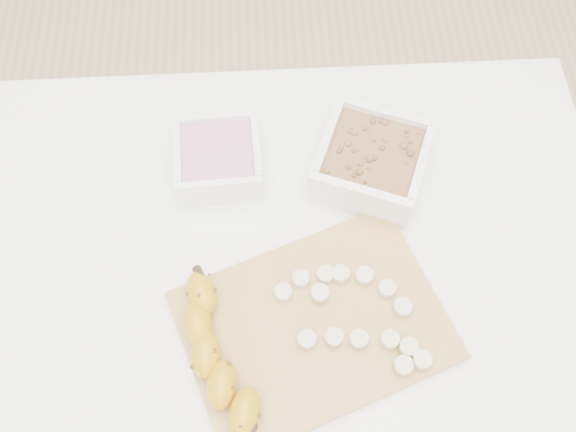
{
  "coord_description": "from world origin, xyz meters",
  "views": [
    {
      "loc": [
        -0.02,
        -0.39,
        1.64
      ],
      "look_at": [
        0.0,
        0.03,
        0.81
      ],
      "focal_mm": 40.0,
      "sensor_mm": 36.0,
      "label": 1
    }
  ],
  "objects_px": {
    "bowl_yogurt": "(218,158)",
    "cutting_board": "(314,325)",
    "table": "(289,275)",
    "bowl_granola": "(371,161)",
    "banana": "(218,356)"
  },
  "relations": [
    {
      "from": "bowl_yogurt",
      "to": "cutting_board",
      "type": "relative_size",
      "value": 0.39
    },
    {
      "from": "table",
      "to": "bowl_yogurt",
      "type": "distance_m",
      "value": 0.22
    },
    {
      "from": "bowl_granola",
      "to": "cutting_board",
      "type": "height_order",
      "value": "bowl_granola"
    },
    {
      "from": "bowl_yogurt",
      "to": "bowl_granola",
      "type": "distance_m",
      "value": 0.24
    },
    {
      "from": "table",
      "to": "bowl_granola",
      "type": "relative_size",
      "value": 4.8
    },
    {
      "from": "cutting_board",
      "to": "banana",
      "type": "distance_m",
      "value": 0.14
    },
    {
      "from": "cutting_board",
      "to": "bowl_yogurt",
      "type": "bearing_deg",
      "value": 115.97
    },
    {
      "from": "bowl_granola",
      "to": "banana",
      "type": "distance_m",
      "value": 0.38
    },
    {
      "from": "bowl_granola",
      "to": "bowl_yogurt",
      "type": "bearing_deg",
      "value": 174.8
    },
    {
      "from": "table",
      "to": "cutting_board",
      "type": "xyz_separation_m",
      "value": [
        0.03,
        -0.12,
        0.1
      ]
    },
    {
      "from": "cutting_board",
      "to": "banana",
      "type": "height_order",
      "value": "banana"
    },
    {
      "from": "banana",
      "to": "bowl_granola",
      "type": "bearing_deg",
      "value": 43.42
    },
    {
      "from": "table",
      "to": "banana",
      "type": "bearing_deg",
      "value": -122.64
    },
    {
      "from": "bowl_granola",
      "to": "banana",
      "type": "height_order",
      "value": "bowl_granola"
    },
    {
      "from": "bowl_yogurt",
      "to": "cutting_board",
      "type": "xyz_separation_m",
      "value": [
        0.13,
        -0.27,
        -0.02
      ]
    }
  ]
}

